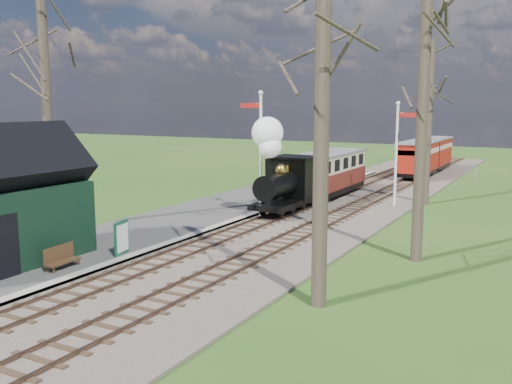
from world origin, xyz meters
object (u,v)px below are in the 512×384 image
Objects in this scene: red_carriage_b at (433,153)px; bench at (61,258)px; red_carriage_a at (418,159)px; person at (1,253)px; coach at (328,172)px; semaphore_near at (260,145)px; semaphore_far at (398,146)px; locomotive at (283,173)px; sign_board at (122,238)px.

red_carriage_b reaches higher than bench.
red_carriage_a is 3.47× the size of person.
coach is 17.09m from red_carriage_b.
semaphore_far is (5.14, 6.00, -0.27)m from semaphore_near.
semaphore_near reaches higher than locomotive.
semaphore_far is at bearing 48.31° from locomotive.
sign_board is at bearing -43.88° from person.
semaphore_near is at bearing -33.31° from person.
red_carriage_b is at bearing 83.51° from locomotive.
person is (-5.64, -36.89, -0.59)m from red_carriage_b.
coach is 5.74× the size of bench.
red_carriage_b reaches higher than person.
red_carriage_b is at bearing 90.00° from red_carriage_a.
red_carriage_b is at bearing 82.02° from semaphore_near.
person is (-3.04, -20.01, -0.64)m from coach.
semaphore_near is at bearing -100.30° from red_carriage_a.
coach is 1.44× the size of red_carriage_a.
semaphore_near reaches higher than bench.
sign_board is at bearing -98.87° from locomotive.
red_carriage_b is (2.61, 22.95, -0.65)m from locomotive.
semaphore_near is 4.66× the size of bench.
semaphore_near is 9.45m from sign_board.
red_carriage_a is at bearing 81.36° from sign_board.
coach reaches higher than person.
locomotive is 3.59× the size of bench.
sign_board is (-4.18, -33.01, -0.74)m from red_carriage_b.
bench is (-0.59, -2.31, -0.25)m from sign_board.
semaphore_near is 4.06× the size of person.
semaphore_near is at bearing -96.14° from coach.
semaphore_far reaches higher than sign_board.
person is at bearing -100.18° from red_carriage_a.
semaphore_near is 18.95m from red_carriage_a.
bench is 0.87× the size of person.
red_carriage_a is 30.22m from bench.
locomotive is 14.32m from person.
semaphore_near reaches higher than semaphore_far.
red_carriage_a is at bearing 80.92° from bench.
red_carriage_b is at bearing 95.62° from semaphore_far.
semaphore_far is 18.70m from bench.
red_carriage_b is 35.66m from bench.
locomotive reaches higher than coach.
semaphore_far is at bearing 68.32° from sign_board.
coach reaches higher than red_carriage_b.
semaphore_near is 1.09× the size of semaphore_far.
semaphore_near is 1.17× the size of red_carriage_b.
person is (-3.03, -13.94, -1.23)m from locomotive.
coach is 6.33× the size of sign_board.
coach is 1.44× the size of red_carriage_b.
red_carriage_b is (3.37, 24.03, -2.07)m from semaphore_near.
coach is at bearing 83.30° from bench.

